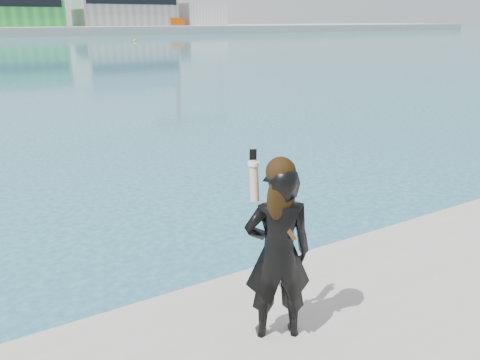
% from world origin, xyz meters
% --- Properties ---
extents(warehouse_grey_right, '(25.50, 15.35, 12.50)m').
position_xyz_m(warehouse_grey_right, '(40.00, 127.98, 8.26)').
color(warehouse_grey_right, gray).
rests_on(warehouse_grey_right, far_quay).
extents(ancillary_shed, '(12.00, 10.00, 6.00)m').
position_xyz_m(ancillary_shed, '(62.00, 126.00, 5.00)').
color(ancillary_shed, silver).
rests_on(ancillary_shed, far_quay).
extents(flagpole_right, '(1.28, 0.16, 8.00)m').
position_xyz_m(flagpole_right, '(22.09, 121.00, 6.54)').
color(flagpole_right, silver).
rests_on(flagpole_right, far_quay).
extents(buoy_near, '(0.50, 0.50, 0.50)m').
position_xyz_m(buoy_near, '(26.25, 80.14, 0.00)').
color(buoy_near, yellow).
rests_on(buoy_near, ground).
extents(woman, '(0.76, 0.65, 1.86)m').
position_xyz_m(woman, '(0.60, -0.22, 1.74)').
color(woman, black).
rests_on(woman, near_quay).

